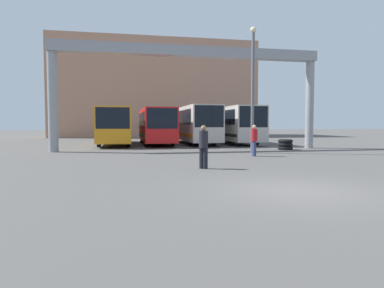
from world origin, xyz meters
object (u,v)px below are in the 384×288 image
Objects in this scene: bus_slot_0 at (115,124)px; pedestrian_far_center at (204,146)px; bus_slot_2 at (193,123)px; tire_stack at (285,145)px; lamp_post at (253,85)px; pedestrian_mid_right at (254,140)px; bus_slot_1 at (156,124)px; bus_slot_3 at (233,123)px.

bus_slot_0 is 6.25× the size of pedestrian_far_center.
bus_slot_2 is 6.76× the size of pedestrian_far_center.
tire_stack is 5.49m from lamp_post.
pedestrian_mid_right is (7.87, -12.49, -0.85)m from bus_slot_0.
pedestrian_mid_right is (0.78, -12.95, -0.97)m from bus_slot_2.
bus_slot_0 is 1.05× the size of bus_slot_1.
bus_slot_1 is at bearing 116.06° from lamp_post.
pedestrian_mid_right is (3.99, 4.62, -0.00)m from pedestrian_far_center.
bus_slot_0 is at bearing 177.94° from bus_slot_3.
bus_slot_0 reaches higher than pedestrian_mid_right.
tire_stack is (11.83, -8.36, -1.42)m from bus_slot_0.
pedestrian_mid_right is (4.32, -12.22, -0.84)m from bus_slot_1.
pedestrian_mid_right is 5.75m from tire_stack.
lamp_post reaches higher than bus_slot_0.
pedestrian_mid_right is at bearing -108.55° from lamp_post.
bus_slot_2 reaches higher than bus_slot_0.
bus_slot_3 is 9.76× the size of tire_stack.
bus_slot_0 is 1.08× the size of bus_slot_3.
pedestrian_far_center is at bearing -88.87° from bus_slot_1.
tire_stack is (4.74, -8.81, -1.54)m from bus_slot_2.
bus_slot_3 reaches higher than pedestrian_mid_right.
bus_slot_2 is 17.88m from pedestrian_far_center.
bus_slot_1 is 12.99m from pedestrian_mid_right.
lamp_post is at bearing -50.85° from bus_slot_0.
lamp_post is at bearing -82.43° from bus_slot_2.
bus_slot_2 is at bearing 9.40° from pedestrian_mid_right.
bus_slot_3 reaches higher than pedestrian_far_center.
tire_stack is (8.29, -8.09, -1.41)m from bus_slot_1.
tire_stack is at bearing 84.78° from pedestrian_far_center.
bus_slot_2 is at bearing 116.68° from pedestrian_far_center.
bus_slot_1 reaches higher than tire_stack.
bus_slot_3 is 5.81× the size of pedestrian_mid_right.
bus_slot_3 is at bearing -2.06° from bus_slot_0.
tire_stack is at bearing -61.71° from bus_slot_2.
bus_slot_3 reaches higher than bus_slot_0.
bus_slot_1 is at bearing -168.45° from bus_slot_2.
pedestrian_far_center is (0.33, -16.84, -0.84)m from bus_slot_1.
bus_slot_1 reaches higher than pedestrian_far_center.
bus_slot_1 is 9.97× the size of tire_stack.
bus_slot_2 is 3.64m from bus_slot_3.
bus_slot_0 reaches higher than tire_stack.
tire_stack is at bearing -44.31° from bus_slot_1.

